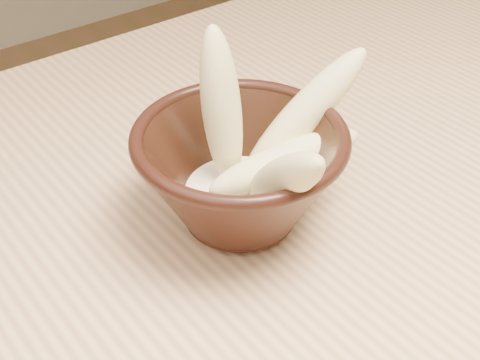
# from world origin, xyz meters

# --- Properties ---
(table) EXTENTS (1.20, 0.80, 0.75)m
(table) POSITION_xyz_m (0.00, 0.00, 0.67)
(table) COLOR #DCAD79
(table) RESTS_ON ground
(bowl) EXTENTS (0.18, 0.18, 0.10)m
(bowl) POSITION_xyz_m (-0.16, 0.01, 0.81)
(bowl) COLOR black
(bowl) RESTS_ON table
(milk_puddle) EXTENTS (0.10, 0.10, 0.01)m
(milk_puddle) POSITION_xyz_m (-0.16, 0.01, 0.78)
(milk_puddle) COLOR #FAEBC9
(milk_puddle) RESTS_ON bowl
(banana_upright) EXTENTS (0.04, 0.07, 0.14)m
(banana_upright) POSITION_xyz_m (-0.16, 0.04, 0.85)
(banana_upright) COLOR #D1BF7B
(banana_upright) RESTS_ON bowl
(banana_right) EXTENTS (0.14, 0.06, 0.12)m
(banana_right) POSITION_xyz_m (-0.09, 0.01, 0.83)
(banana_right) COLOR #D1BF7B
(banana_right) RESTS_ON bowl
(banana_across) EXTENTS (0.15, 0.06, 0.05)m
(banana_across) POSITION_xyz_m (-0.12, -0.01, 0.81)
(banana_across) COLOR #D1BF7B
(banana_across) RESTS_ON bowl
(banana_front) EXTENTS (0.06, 0.12, 0.12)m
(banana_front) POSITION_xyz_m (-0.16, -0.05, 0.83)
(banana_front) COLOR #D1BF7B
(banana_front) RESTS_ON bowl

